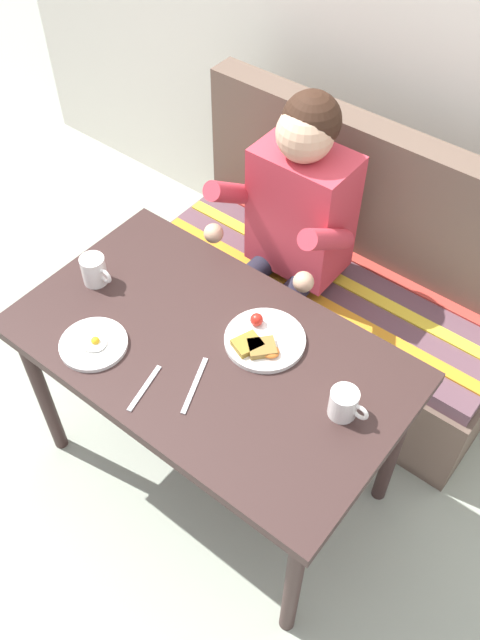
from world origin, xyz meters
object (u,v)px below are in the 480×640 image
object	(u,v)px
person	(290,225)
coffee_mug_second	(94,270)
fork	(144,388)
knife	(195,385)
plate_breakfast	(263,340)
table	(210,364)
plate_eggs	(94,344)
couch	(335,293)
coffee_mug	(344,403)

from	to	relation	value
person	coffee_mug_second	size ratio (longest dim) A/B	10.27
fork	knife	world-z (taller)	same
coffee_mug_second	knife	size ratio (longest dim) A/B	0.59
plate_breakfast	coffee_mug_second	distance (m)	0.60
table	person	world-z (taller)	person
coffee_mug_second	plate_eggs	bearing A→B (deg)	-45.58
couch	table	bearing A→B (deg)	-90.00
plate_eggs	coffee_mug	distance (m)	0.76
table	person	distance (m)	0.61
table	person	xyz separation A→B (m)	(-0.12, 0.59, 0.09)
person	plate_breakfast	world-z (taller)	person
person	couch	bearing A→B (deg)	54.54
table	plate_eggs	world-z (taller)	plate_eggs
plate_breakfast	knife	distance (m)	0.25
plate_breakfast	plate_eggs	distance (m)	0.51
person	plate_eggs	world-z (taller)	person
plate_breakfast	coffee_mug_second	size ratio (longest dim) A/B	2.08
plate_breakfast	coffee_mug_second	bearing A→B (deg)	-167.66
coffee_mug_second	plate_breakfast	bearing A→B (deg)	12.34
plate_eggs	coffee_mug	world-z (taller)	coffee_mug
plate_breakfast	knife	size ratio (longest dim) A/B	1.23
plate_eggs	coffee_mug	xyz separation A→B (m)	(0.71, 0.26, 0.04)
table	coffee_mug	size ratio (longest dim) A/B	10.17
couch	knife	bearing A→B (deg)	-86.31
fork	person	bearing A→B (deg)	82.38
table	couch	size ratio (longest dim) A/B	0.83
plate_breakfast	plate_eggs	world-z (taller)	plate_breakfast
couch	person	bearing A→B (deg)	-125.46
fork	plate_eggs	bearing A→B (deg)	161.99
table	plate_breakfast	bearing A→B (deg)	44.24
coffee_mug	fork	size ratio (longest dim) A/B	0.69
table	person	bearing A→B (deg)	101.93
fork	coffee_mug_second	bearing A→B (deg)	139.86
coffee_mug	fork	world-z (taller)	coffee_mug
couch	plate_breakfast	world-z (taller)	couch
coffee_mug	coffee_mug_second	distance (m)	0.90
plate_eggs	coffee_mug	size ratio (longest dim) A/B	1.74
fork	knife	xyz separation A→B (m)	(0.11, 0.10, 0.00)
table	person	size ratio (longest dim) A/B	0.99
plate_eggs	knife	bearing A→B (deg)	12.87
table	plate_breakfast	distance (m)	0.19
person	table	bearing A→B (deg)	-78.07
person	plate_breakfast	bearing A→B (deg)	-63.16
knife	couch	bearing A→B (deg)	71.90
table	coffee_mug_second	bearing A→B (deg)	-178.32
person	coffee_mug_second	distance (m)	0.69
plate_eggs	fork	world-z (taller)	plate_eggs
coffee_mug	knife	distance (m)	0.42
table	plate_eggs	size ratio (longest dim) A/B	5.86
couch	knife	distance (m)	0.98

